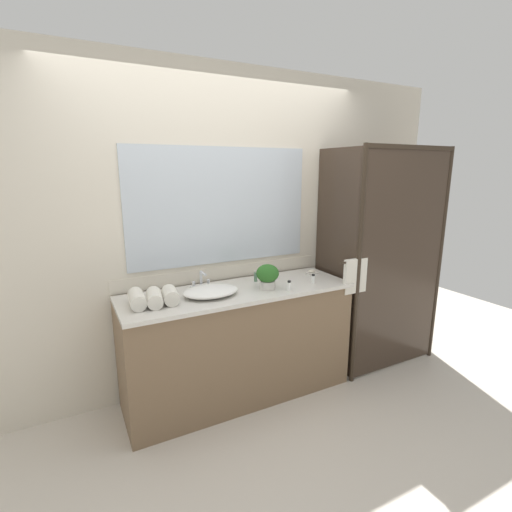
{
  "coord_description": "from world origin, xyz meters",
  "views": [
    {
      "loc": [
        -1.15,
        -2.5,
        1.8
      ],
      "look_at": [
        0.15,
        0.0,
        1.15
      ],
      "focal_mm": 26.25,
      "sensor_mm": 36.0,
      "label": 1
    }
  ],
  "objects_px": {
    "sink_basin": "(211,291)",
    "amenity_bottle_shampoo": "(289,286)",
    "rolled_towel_near_edge": "(137,299)",
    "rolled_towel_far_edge": "(170,295)",
    "rolled_towel_middle": "(154,298)",
    "soap_dish": "(312,272)",
    "amenity_bottle_body_wash": "(313,279)",
    "potted_plant": "(268,275)",
    "amenity_bottle_lotion": "(256,276)",
    "faucet": "(202,282)"
  },
  "relations": [
    {
      "from": "faucet",
      "to": "soap_dish",
      "type": "xyz_separation_m",
      "value": [
        1.01,
        -0.06,
        -0.03
      ]
    },
    {
      "from": "soap_dish",
      "to": "amenity_bottle_shampoo",
      "type": "height_order",
      "value": "amenity_bottle_shampoo"
    },
    {
      "from": "soap_dish",
      "to": "rolled_towel_middle",
      "type": "xyz_separation_m",
      "value": [
        -1.42,
        -0.15,
        0.04
      ]
    },
    {
      "from": "sink_basin",
      "to": "rolled_towel_far_edge",
      "type": "height_order",
      "value": "rolled_towel_far_edge"
    },
    {
      "from": "sink_basin",
      "to": "amenity_bottle_shampoo",
      "type": "bearing_deg",
      "value": -16.71
    },
    {
      "from": "amenity_bottle_body_wash",
      "to": "amenity_bottle_shampoo",
      "type": "distance_m",
      "value": 0.29
    },
    {
      "from": "soap_dish",
      "to": "amenity_bottle_shampoo",
      "type": "xyz_separation_m",
      "value": [
        -0.44,
        -0.31,
        0.02
      ]
    },
    {
      "from": "rolled_towel_far_edge",
      "to": "rolled_towel_middle",
      "type": "bearing_deg",
      "value": -179.98
    },
    {
      "from": "potted_plant",
      "to": "soap_dish",
      "type": "relative_size",
      "value": 1.95
    },
    {
      "from": "amenity_bottle_lotion",
      "to": "rolled_towel_near_edge",
      "type": "height_order",
      "value": "rolled_towel_near_edge"
    },
    {
      "from": "soap_dish",
      "to": "rolled_towel_far_edge",
      "type": "bearing_deg",
      "value": -173.26
    },
    {
      "from": "amenity_bottle_lotion",
      "to": "rolled_towel_far_edge",
      "type": "height_order",
      "value": "rolled_towel_far_edge"
    },
    {
      "from": "soap_dish",
      "to": "amenity_bottle_lotion",
      "type": "bearing_deg",
      "value": 177.82
    },
    {
      "from": "rolled_towel_far_edge",
      "to": "faucet",
      "type": "bearing_deg",
      "value": 35.71
    },
    {
      "from": "sink_basin",
      "to": "rolled_towel_middle",
      "type": "xyz_separation_m",
      "value": [
        -0.41,
        -0.02,
        0.02
      ]
    },
    {
      "from": "amenity_bottle_body_wash",
      "to": "rolled_towel_near_edge",
      "type": "xyz_separation_m",
      "value": [
        -1.37,
        0.11,
        0.02
      ]
    },
    {
      "from": "amenity_bottle_lotion",
      "to": "amenity_bottle_shampoo",
      "type": "xyz_separation_m",
      "value": [
        0.12,
        -0.33,
        -0.01
      ]
    },
    {
      "from": "potted_plant",
      "to": "rolled_towel_far_edge",
      "type": "relative_size",
      "value": 1.02
    },
    {
      "from": "soap_dish",
      "to": "amenity_bottle_lotion",
      "type": "distance_m",
      "value": 0.55
    },
    {
      "from": "faucet",
      "to": "rolled_towel_middle",
      "type": "height_order",
      "value": "faucet"
    },
    {
      "from": "sink_basin",
      "to": "rolled_towel_near_edge",
      "type": "relative_size",
      "value": 1.77
    },
    {
      "from": "amenity_bottle_body_wash",
      "to": "amenity_bottle_lotion",
      "type": "height_order",
      "value": "amenity_bottle_lotion"
    },
    {
      "from": "soap_dish",
      "to": "rolled_towel_middle",
      "type": "relative_size",
      "value": 0.46
    },
    {
      "from": "rolled_towel_near_edge",
      "to": "rolled_towel_middle",
      "type": "bearing_deg",
      "value": -15.05
    },
    {
      "from": "potted_plant",
      "to": "amenity_bottle_lotion",
      "type": "xyz_separation_m",
      "value": [
        0.01,
        0.22,
        -0.07
      ]
    },
    {
      "from": "faucet",
      "to": "soap_dish",
      "type": "relative_size",
      "value": 1.7
    },
    {
      "from": "potted_plant",
      "to": "amenity_bottle_shampoo",
      "type": "xyz_separation_m",
      "value": [
        0.13,
        -0.11,
        -0.07
      ]
    },
    {
      "from": "amenity_bottle_shampoo",
      "to": "rolled_towel_far_edge",
      "type": "height_order",
      "value": "rolled_towel_far_edge"
    },
    {
      "from": "faucet",
      "to": "potted_plant",
      "type": "relative_size",
      "value": 0.87
    },
    {
      "from": "rolled_towel_middle",
      "to": "rolled_towel_near_edge",
      "type": "bearing_deg",
      "value": 164.95
    },
    {
      "from": "amenity_bottle_body_wash",
      "to": "amenity_bottle_lotion",
      "type": "xyz_separation_m",
      "value": [
        -0.39,
        0.26,
        0.01
      ]
    },
    {
      "from": "amenity_bottle_body_wash",
      "to": "amenity_bottle_shampoo",
      "type": "relative_size",
      "value": 0.96
    },
    {
      "from": "amenity_bottle_body_wash",
      "to": "amenity_bottle_shampoo",
      "type": "height_order",
      "value": "amenity_bottle_shampoo"
    },
    {
      "from": "sink_basin",
      "to": "rolled_towel_near_edge",
      "type": "bearing_deg",
      "value": 178.61
    },
    {
      "from": "sink_basin",
      "to": "amenity_bottle_shampoo",
      "type": "height_order",
      "value": "amenity_bottle_shampoo"
    },
    {
      "from": "sink_basin",
      "to": "faucet",
      "type": "distance_m",
      "value": 0.2
    },
    {
      "from": "sink_basin",
      "to": "rolled_towel_near_edge",
      "type": "height_order",
      "value": "rolled_towel_near_edge"
    },
    {
      "from": "rolled_towel_middle",
      "to": "rolled_towel_far_edge",
      "type": "xyz_separation_m",
      "value": [
        0.11,
        0.0,
        0.0
      ]
    },
    {
      "from": "soap_dish",
      "to": "amenity_bottle_body_wash",
      "type": "distance_m",
      "value": 0.29
    },
    {
      "from": "amenity_bottle_body_wash",
      "to": "rolled_towel_near_edge",
      "type": "relative_size",
      "value": 0.32
    },
    {
      "from": "potted_plant",
      "to": "rolled_towel_far_edge",
      "type": "bearing_deg",
      "value": 176.65
    },
    {
      "from": "rolled_towel_near_edge",
      "to": "rolled_towel_far_edge",
      "type": "relative_size",
      "value": 1.23
    },
    {
      "from": "amenity_bottle_shampoo",
      "to": "rolled_towel_far_edge",
      "type": "xyz_separation_m",
      "value": [
        -0.87,
        0.15,
        0.02
      ]
    },
    {
      "from": "rolled_towel_middle",
      "to": "potted_plant",
      "type": "bearing_deg",
      "value": -2.91
    },
    {
      "from": "amenity_bottle_lotion",
      "to": "rolled_towel_near_edge",
      "type": "distance_m",
      "value": 0.99
    },
    {
      "from": "faucet",
      "to": "rolled_towel_near_edge",
      "type": "bearing_deg",
      "value": -160.25
    },
    {
      "from": "rolled_towel_near_edge",
      "to": "rolled_towel_far_edge",
      "type": "xyz_separation_m",
      "value": [
        0.22,
        -0.03,
        -0.0
      ]
    },
    {
      "from": "rolled_towel_far_edge",
      "to": "amenity_bottle_body_wash",
      "type": "bearing_deg",
      "value": -4.07
    },
    {
      "from": "potted_plant",
      "to": "rolled_towel_far_edge",
      "type": "distance_m",
      "value": 0.75
    },
    {
      "from": "potted_plant",
      "to": "amenity_bottle_lotion",
      "type": "bearing_deg",
      "value": 87.17
    }
  ]
}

